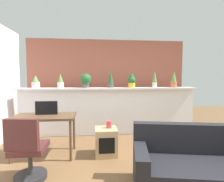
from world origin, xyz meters
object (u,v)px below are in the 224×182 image
Objects in this scene: desk at (44,120)px; couch at (196,169)px; side_cube_shelf at (106,142)px; potted_plant_2 at (86,80)px; office_chair at (28,154)px; potted_plant_6 at (174,80)px; vase_on_shelf at (109,124)px; potted_plant_3 at (111,80)px; potted_plant_4 at (132,80)px; tv_monitor at (46,108)px; potted_plant_0 at (36,82)px; potted_plant_1 at (60,82)px; potted_plant_5 at (155,80)px.

desk is 0.66× the size of couch.
desk is at bearing 176.01° from side_cube_shelf.
potted_plant_2 is 2.25m from office_chair.
vase_on_shelf is at bearing -147.60° from potted_plant_6.
potted_plant_4 is at bearing -3.38° from potted_plant_3.
potted_plant_2 is at bearing 56.28° from tv_monitor.
potted_plant_3 is at bearing 82.99° from vase_on_shelf.
potted_plant_1 is (0.58, -0.01, 0.02)m from potted_plant_0.
potted_plant_4 is 0.24× the size of couch.
side_cube_shelf is (-1.83, -1.16, -1.14)m from potted_plant_6.
couch is (1.06, -1.14, 0.03)m from side_cube_shelf.
office_chair is at bearing -147.47° from vase_on_shelf.
office_chair reaches higher than desk.
potted_plant_5 is 3.24m from office_chair.
potted_plant_4 is at bearing 0.39° from potted_plant_1.
tv_monitor is (-2.93, -1.00, -0.52)m from potted_plant_6.
vase_on_shelf is at bearing -45.52° from potted_plant_1.
potted_plant_4 is at bearing 45.28° from office_chair.
potted_plant_2 is 2.26m from potted_plant_6.
couch is at bearing -96.36° from potted_plant_5.
tv_monitor is 0.44× the size of office_chair.
potted_plant_1 is 0.82× the size of potted_plant_6.
side_cube_shelf is at bearing -35.43° from potted_plant_0.
potted_plant_0 is 0.28× the size of desk.
office_chair is (-0.00, -0.80, -0.28)m from desk.
potted_plant_6 is at bearing 20.09° from desk.
potted_plant_3 is 1.03× the size of potted_plant_4.
tv_monitor is at bearing -94.47° from potted_plant_1.
potted_plant_4 is at bearing 59.07° from vase_on_shelf.
potted_plant_6 is (0.51, -0.00, 0.01)m from potted_plant_5.
side_cube_shelf is 0.32m from vase_on_shelf.
potted_plant_1 is 2.86m from potted_plant_6.
side_cube_shelf is at bearing -47.81° from potted_plant_1.
tv_monitor is 2.59m from couch.
potted_plant_1 is at bearing 84.63° from desk.
couch is at bearing -29.14° from desk.
side_cube_shelf is at bearing -8.19° from tv_monitor.
potted_plant_2 is 0.70× the size of side_cube_shelf.
tv_monitor reaches higher than office_chair.
office_chair is at bearing -147.34° from side_cube_shelf.
side_cube_shelf is (0.42, -1.17, -1.14)m from potted_plant_2.
potted_plant_1 is at bearing -176.01° from potted_plant_2.
potted_plant_6 is 0.47× the size of office_chair.
desk reaches higher than vase_on_shelf.
side_cube_shelf is (-0.72, -1.14, -1.14)m from potted_plant_4.
potted_plant_5 reaches higher than potted_plant_2.
tv_monitor reaches higher than desk.
couch is (1.49, -2.31, -1.10)m from potted_plant_2.
potted_plant_3 is 0.94× the size of potted_plant_5.
potted_plant_1 reaches higher than side_cube_shelf.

